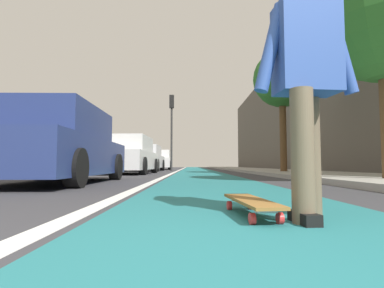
{
  "coord_description": "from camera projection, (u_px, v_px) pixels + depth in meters",
  "views": [
    {
      "loc": [
        -0.6,
        0.39,
        0.35
      ],
      "look_at": [
        13.85,
        0.34,
        1.34
      ],
      "focal_mm": 28.74,
      "sensor_mm": 36.0,
      "label": 1
    }
  ],
  "objects": [
    {
      "name": "parked_car_mid",
      "position": [
        128.0,
        156.0,
        12.24
      ],
      "size": [
        4.47,
        2.05,
        1.48
      ],
      "color": "silver",
      "rests_on": "ground"
    },
    {
      "name": "traffic_light",
      "position": [
        172.0,
        119.0,
        18.89
      ],
      "size": [
        0.33,
        0.28,
        4.66
      ],
      "color": "#2D2D2D",
      "rests_on": "ground"
    },
    {
      "name": "parked_car_near",
      "position": [
        54.0,
        147.0,
        5.98
      ],
      "size": [
        4.34,
        2.05,
        1.47
      ],
      "color": "navy",
      "rests_on": "ground"
    },
    {
      "name": "ground_plane",
      "position": [
        202.0,
        175.0,
        10.55
      ],
      "size": [
        80.0,
        80.0,
        0.0
      ],
      "primitive_type": "plane",
      "color": "#38383D"
    },
    {
      "name": "sidewalk_curb",
      "position": [
        257.0,
        170.0,
        18.55
      ],
      "size": [
        52.0,
        3.2,
        0.11
      ],
      "primitive_type": "cube",
      "color": "#9E9B93",
      "rests_on": "ground"
    },
    {
      "name": "bike_lane_paint",
      "position": [
        196.0,
        169.0,
        24.52
      ],
      "size": [
        56.0,
        2.07,
        0.0
      ],
      "primitive_type": "cube",
      "color": "#237075",
      "rests_on": "ground"
    },
    {
      "name": "street_tree_near",
      "position": [
        384.0,
        15.0,
        5.76
      ],
      "size": [
        2.55,
        2.55,
        4.46
      ],
      "color": "brown",
      "rests_on": "ground"
    },
    {
      "name": "skater_person",
      "position": [
        306.0,
        76.0,
        2.03
      ],
      "size": [
        0.48,
        0.72,
        1.64
      ],
      "color": "brown",
      "rests_on": "ground"
    },
    {
      "name": "lane_stripe_white",
      "position": [
        179.0,
        170.0,
        20.52
      ],
      "size": [
        52.0,
        0.16,
        0.01
      ],
      "primitive_type": "cube",
      "color": "silver",
      "rests_on": "ground"
    },
    {
      "name": "parked_car_far",
      "position": [
        145.0,
        159.0,
        18.0
      ],
      "size": [
        4.42,
        2.07,
        1.5
      ],
      "color": "silver",
      "rests_on": "ground"
    },
    {
      "name": "parked_car_end",
      "position": [
        159.0,
        160.0,
        23.93
      ],
      "size": [
        4.53,
        2.09,
        1.48
      ],
      "color": "silver",
      "rests_on": "ground"
    },
    {
      "name": "building_facade",
      "position": [
        287.0,
        115.0,
        22.82
      ],
      "size": [
        40.0,
        1.2,
        8.21
      ],
      "primitive_type": "cube",
      "color": "#5B544B",
      "rests_on": "ground"
    },
    {
      "name": "street_tree_mid",
      "position": [
        282.0,
        80.0,
        12.2
      ],
      "size": [
        2.27,
        2.27,
        4.92
      ],
      "color": "brown",
      "rests_on": "ground"
    },
    {
      "name": "skateboard",
      "position": [
        251.0,
        202.0,
        2.12
      ],
      "size": [
        0.86,
        0.28,
        0.11
      ],
      "color": "red",
      "rests_on": "ground"
    }
  ]
}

